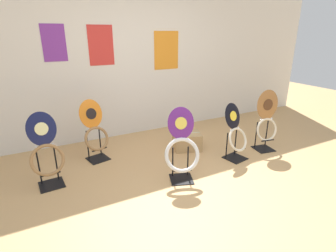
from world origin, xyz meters
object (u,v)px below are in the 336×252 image
Objects in this scene: toilet_seat_display_navy_moon at (46,153)px; toilet_seat_display_jazz_black at (235,133)px; storage_box at (187,141)px; toilet_seat_display_woodgrain at (267,121)px; toilet_seat_display_orange_sun at (94,131)px; toilet_seat_display_purple_note at (182,150)px.

toilet_seat_display_navy_moon is 1.11× the size of toilet_seat_display_jazz_black.
storage_box is (-0.44, 0.60, -0.26)m from toilet_seat_display_jazz_black.
toilet_seat_display_woodgrain is 1.27m from storage_box.
toilet_seat_display_orange_sun is 1.43m from storage_box.
toilet_seat_display_woodgrain is (3.10, -0.44, 0.05)m from toilet_seat_display_navy_moon.
toilet_seat_display_woodgrain is at bearing -20.17° from toilet_seat_display_orange_sun.
toilet_seat_display_orange_sun is (-2.43, 0.89, -0.04)m from toilet_seat_display_woodgrain.
toilet_seat_display_orange_sun reaches higher than toilet_seat_display_jazz_black.
toilet_seat_display_navy_moon is at bearing 171.85° from toilet_seat_display_woodgrain.
toilet_seat_display_woodgrain reaches higher than toilet_seat_display_orange_sun.
toilet_seat_display_woodgrain reaches higher than toilet_seat_display_jazz_black.
toilet_seat_display_woodgrain is at bearing -28.68° from storage_box.
toilet_seat_display_jazz_black is at bearing -26.80° from toilet_seat_display_orange_sun.
toilet_seat_display_navy_moon is 1.03× the size of toilet_seat_display_orange_sun.
toilet_seat_display_jazz_black is 0.85× the size of toilet_seat_display_woodgrain.
toilet_seat_display_navy_moon is 0.95× the size of toilet_seat_display_woodgrain.
toilet_seat_display_orange_sun is at bearing 167.23° from storage_box.
toilet_seat_display_navy_moon is at bearing 169.40° from toilet_seat_display_jazz_black.
toilet_seat_display_purple_note reaches higher than toilet_seat_display_navy_moon.
toilet_seat_display_jazz_black is 0.63m from toilet_seat_display_woodgrain.
toilet_seat_display_purple_note is 1.80× the size of storage_box.
toilet_seat_display_navy_moon is at bearing -145.89° from toilet_seat_display_orange_sun.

